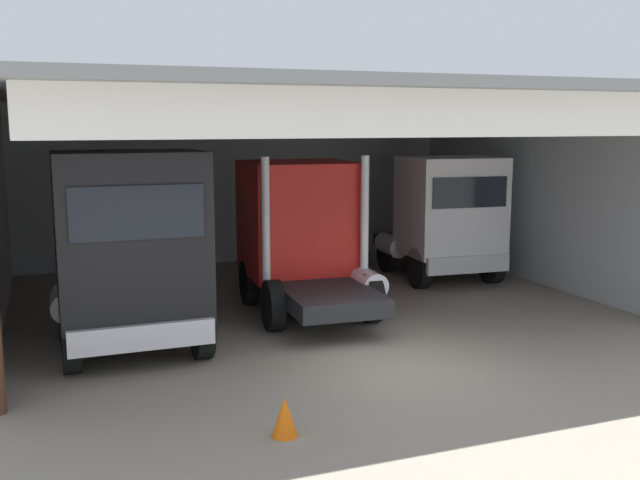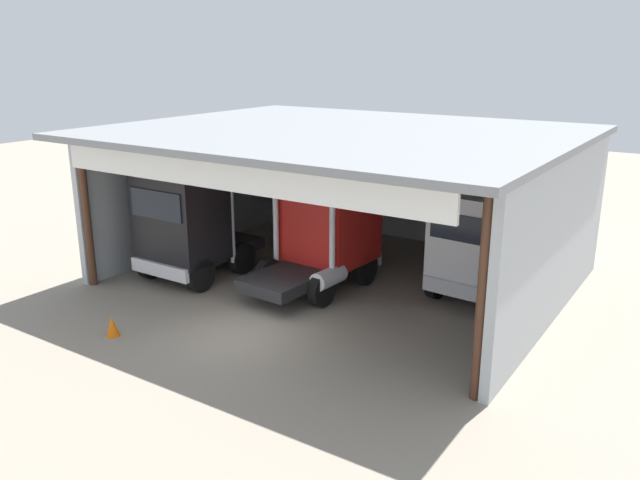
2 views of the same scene
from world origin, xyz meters
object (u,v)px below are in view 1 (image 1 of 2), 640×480
Objects in this scene: truck_red_yard_outside at (303,232)px; oil_drum at (305,247)px; truck_black_center_bay at (129,251)px; truck_white_right_bay at (444,217)px; tool_cart at (302,245)px; traffic_cone at (285,417)px.

truck_red_yard_outside is 5.76× the size of oil_drum.
truck_black_center_bay is 4.61m from truck_red_yard_outside.
truck_white_right_bay is 4.67× the size of tool_cart.
oil_drum is (-2.56, 4.08, -1.31)m from truck_white_right_bay.
truck_red_yard_outside reaches higher than oil_drum.
tool_cart reaches higher than oil_drum.
truck_black_center_bay is at bearing -128.38° from tool_cart.
truck_black_center_bay is 9.97m from oil_drum.
truck_white_right_bay reaches higher than oil_drum.
truck_red_yard_outside is at bearing -153.01° from truck_black_center_bay.
truck_red_yard_outside reaches higher than truck_white_right_bay.
oil_drum is 0.87× the size of tool_cart.
truck_red_yard_outside is 4.86m from truck_white_right_bay.
truck_black_center_bay is at bearing 108.89° from traffic_cone.
traffic_cone is at bearing -108.17° from truck_red_yard_outside.
truck_white_right_bay is 4.97m from tool_cart.
tool_cart is at bearing 69.40° from traffic_cone.
tool_cart reaches higher than traffic_cone.
truck_red_yard_outside reaches higher than traffic_cone.
traffic_cone is (-7.21, -8.02, -1.47)m from truck_white_right_bay.
tool_cart is at bearing -51.60° from truck_white_right_bay.
truck_black_center_bay is at bearing -128.67° from oil_drum.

